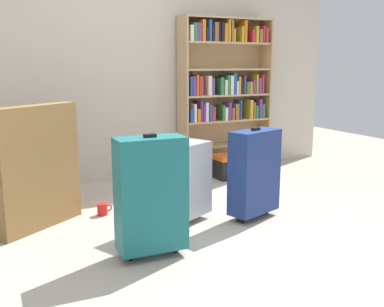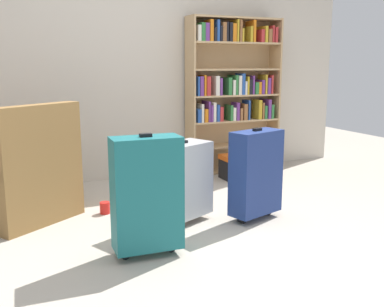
{
  "view_description": "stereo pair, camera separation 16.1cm",
  "coord_description": "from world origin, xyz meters",
  "px_view_note": "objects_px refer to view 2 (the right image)",
  "views": [
    {
      "loc": [
        -1.37,
        -2.45,
        1.19
      ],
      "look_at": [
        0.04,
        0.38,
        0.55
      ],
      "focal_mm": 41.86,
      "sensor_mm": 36.0,
      "label": 1
    },
    {
      "loc": [
        -1.22,
        -2.52,
        1.19
      ],
      "look_at": [
        0.04,
        0.38,
        0.55
      ],
      "focal_mm": 41.86,
      "sensor_mm": 36.0,
      "label": 2
    }
  ],
  "objects_px": {
    "armchair": "(21,179)",
    "storage_box": "(239,166)",
    "suitcase_teal": "(147,194)",
    "suitcase_silver": "(182,180)",
    "bookshelf": "(232,88)",
    "mug": "(105,208)",
    "suitcase_navy_blue": "(256,173)"
  },
  "relations": [
    {
      "from": "bookshelf",
      "to": "suitcase_silver",
      "type": "xyz_separation_m",
      "value": [
        -1.16,
        -1.35,
        -0.6
      ]
    },
    {
      "from": "mug",
      "to": "suitcase_navy_blue",
      "type": "height_order",
      "value": "suitcase_navy_blue"
    },
    {
      "from": "suitcase_navy_blue",
      "to": "mug",
      "type": "bearing_deg",
      "value": 150.48
    },
    {
      "from": "bookshelf",
      "to": "storage_box",
      "type": "distance_m",
      "value": 0.88
    },
    {
      "from": "armchair",
      "to": "storage_box",
      "type": "distance_m",
      "value": 2.21
    },
    {
      "from": "bookshelf",
      "to": "armchair",
      "type": "bearing_deg",
      "value": -161.07
    },
    {
      "from": "armchair",
      "to": "mug",
      "type": "relative_size",
      "value": 8.09
    },
    {
      "from": "bookshelf",
      "to": "storage_box",
      "type": "bearing_deg",
      "value": -106.36
    },
    {
      "from": "bookshelf",
      "to": "mug",
      "type": "height_order",
      "value": "bookshelf"
    },
    {
      "from": "suitcase_navy_blue",
      "to": "bookshelf",
      "type": "bearing_deg",
      "value": 68.01
    },
    {
      "from": "armchair",
      "to": "suitcase_teal",
      "type": "xyz_separation_m",
      "value": [
        0.68,
        -1.05,
        0.09
      ]
    },
    {
      "from": "armchair",
      "to": "storage_box",
      "type": "bearing_deg",
      "value": 10.95
    },
    {
      "from": "bookshelf",
      "to": "suitcase_silver",
      "type": "distance_m",
      "value": 1.88
    },
    {
      "from": "mug",
      "to": "suitcase_teal",
      "type": "bearing_deg",
      "value": -85.61
    },
    {
      "from": "mug",
      "to": "suitcase_navy_blue",
      "type": "bearing_deg",
      "value": -29.52
    },
    {
      "from": "suitcase_teal",
      "to": "suitcase_navy_blue",
      "type": "xyz_separation_m",
      "value": [
        0.97,
        0.31,
        -0.03
      ]
    },
    {
      "from": "bookshelf",
      "to": "storage_box",
      "type": "relative_size",
      "value": 4.52
    },
    {
      "from": "suitcase_silver",
      "to": "bookshelf",
      "type": "bearing_deg",
      "value": 49.48
    },
    {
      "from": "mug",
      "to": "suitcase_teal",
      "type": "relative_size",
      "value": 0.15
    },
    {
      "from": "mug",
      "to": "bookshelf",
      "type": "bearing_deg",
      "value": 29.31
    },
    {
      "from": "bookshelf",
      "to": "suitcase_teal",
      "type": "relative_size",
      "value": 2.15
    },
    {
      "from": "armchair",
      "to": "suitcase_navy_blue",
      "type": "distance_m",
      "value": 1.81
    },
    {
      "from": "armchair",
      "to": "suitcase_teal",
      "type": "relative_size",
      "value": 1.25
    },
    {
      "from": "armchair",
      "to": "suitcase_silver",
      "type": "relative_size",
      "value": 1.54
    },
    {
      "from": "bookshelf",
      "to": "armchair",
      "type": "relative_size",
      "value": 1.72
    },
    {
      "from": "mug",
      "to": "suitcase_silver",
      "type": "xyz_separation_m",
      "value": [
        0.49,
        -0.43,
        0.28
      ]
    },
    {
      "from": "storage_box",
      "to": "suitcase_navy_blue",
      "type": "bearing_deg",
      "value": -113.65
    },
    {
      "from": "storage_box",
      "to": "suitcase_teal",
      "type": "xyz_separation_m",
      "value": [
        -1.48,
        -1.47,
        0.27
      ]
    },
    {
      "from": "suitcase_silver",
      "to": "suitcase_navy_blue",
      "type": "bearing_deg",
      "value": -16.56
    },
    {
      "from": "suitcase_silver",
      "to": "suitcase_navy_blue",
      "type": "relative_size",
      "value": 0.88
    },
    {
      "from": "armchair",
      "to": "storage_box",
      "type": "xyz_separation_m",
      "value": [
        2.16,
        0.42,
        -0.18
      ]
    },
    {
      "from": "armchair",
      "to": "storage_box",
      "type": "height_order",
      "value": "armchair"
    }
  ]
}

